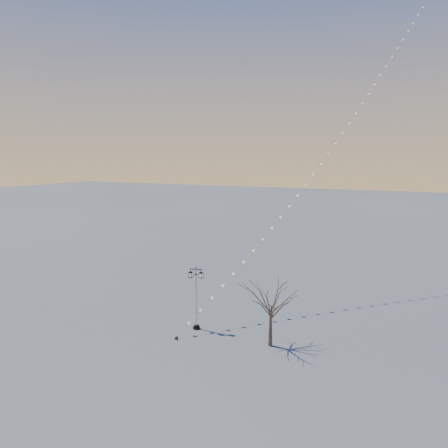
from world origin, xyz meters
The scene contains 4 objects.
ground centered at (0.00, 0.00, 0.00)m, with size 300.00×300.00×0.00m, color slate.
street_lamp centered at (-0.48, 2.55, 2.72)m, with size 1.22×0.66×4.91m.
bare_tree centered at (5.63, 2.16, 3.17)m, with size 2.76×2.76×4.57m.
kite_train centered at (6.18, 16.88, 15.37)m, with size 14.73×33.88×30.92m.
Camera 1 is at (14.49, -24.32, 13.13)m, focal length 33.66 mm.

